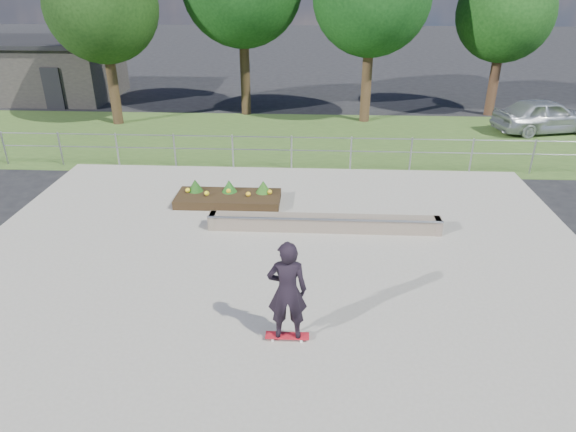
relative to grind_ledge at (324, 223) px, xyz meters
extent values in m
plane|color=black|center=(-1.06, -2.87, -0.26)|extent=(120.00, 120.00, 0.00)
cube|color=#345120|center=(-1.06, 8.13, -0.25)|extent=(30.00, 8.00, 0.02)
cube|color=gray|center=(-1.06, -2.87, -0.23)|extent=(15.00, 15.00, 0.06)
cylinder|color=#92949A|center=(-11.06, 4.63, 0.34)|extent=(0.06, 0.06, 1.20)
cylinder|color=gray|center=(-9.06, 4.63, 0.34)|extent=(0.06, 0.06, 1.20)
cylinder|color=#96999F|center=(-7.06, 4.63, 0.34)|extent=(0.06, 0.06, 1.20)
cylinder|color=gray|center=(-5.06, 4.63, 0.34)|extent=(0.06, 0.06, 1.20)
cylinder|color=#9B9EA3|center=(-3.06, 4.63, 0.34)|extent=(0.06, 0.06, 1.20)
cylinder|color=#919499|center=(-1.06, 4.63, 0.34)|extent=(0.06, 0.06, 1.20)
cylinder|color=#999BA1|center=(0.94, 4.63, 0.34)|extent=(0.06, 0.06, 1.20)
cylinder|color=gray|center=(2.94, 4.63, 0.34)|extent=(0.06, 0.06, 1.20)
cylinder|color=gray|center=(4.94, 4.63, 0.34)|extent=(0.06, 0.06, 1.20)
cylinder|color=gray|center=(6.94, 4.63, 0.34)|extent=(0.06, 0.06, 1.20)
cylinder|color=gray|center=(-1.06, 4.63, 0.89)|extent=(20.00, 0.04, 0.04)
cylinder|color=gray|center=(-1.06, 4.63, 0.44)|extent=(20.00, 0.04, 0.04)
cube|color=#2A2826|center=(-15.06, 15.13, 1.14)|extent=(8.00, 5.00, 2.80)
cube|color=black|center=(-15.06, 15.13, 2.64)|extent=(8.40, 5.40, 0.20)
cube|color=black|center=(-13.06, 12.58, 0.74)|extent=(0.90, 0.10, 2.00)
cylinder|color=#312213|center=(-9.06, 10.13, 1.20)|extent=(0.44, 0.44, 2.93)
sphere|color=black|center=(-9.06, 10.13, 4.61)|extent=(4.55, 4.55, 4.55)
cylinder|color=black|center=(-3.56, 12.13, 1.42)|extent=(0.44, 0.44, 3.38)
cylinder|color=#372516|center=(1.94, 11.13, 1.31)|extent=(0.44, 0.44, 3.15)
cylinder|color=#372116|center=(7.94, 12.63, 1.09)|extent=(0.44, 0.44, 2.70)
sphere|color=black|center=(7.94, 12.63, 4.24)|extent=(4.20, 4.20, 4.20)
cube|color=#67594C|center=(0.00, 0.00, 0.00)|extent=(6.00, 0.40, 0.40)
cylinder|color=gray|center=(0.00, -0.20, 0.20)|extent=(6.00, 0.06, 0.06)
cube|color=#65594B|center=(-2.90, 0.00, 0.00)|extent=(0.15, 0.42, 0.40)
cube|color=#6A5A4E|center=(2.90, 0.00, 0.00)|extent=(0.15, 0.42, 0.40)
cube|color=black|center=(-2.75, 1.61, -0.08)|extent=(3.00, 1.20, 0.25)
sphere|color=yellow|center=(-3.95, 1.71, 0.13)|extent=(0.14, 0.14, 0.14)
sphere|color=yellow|center=(-3.35, 1.51, 0.13)|extent=(0.14, 0.14, 0.14)
sphere|color=yellow|center=(-2.75, 1.71, 0.13)|extent=(0.14, 0.14, 0.14)
sphere|color=yellow|center=(-2.15, 1.51, 0.13)|extent=(0.14, 0.14, 0.14)
sphere|color=gold|center=(-1.55, 1.71, 0.13)|extent=(0.14, 0.14, 0.14)
cone|color=#174112|center=(-3.75, 1.86, 0.23)|extent=(0.44, 0.44, 0.36)
cone|color=#164B15|center=(-2.75, 1.86, 0.23)|extent=(0.44, 0.44, 0.36)
cone|color=#204F16|center=(-1.75, 1.86, 0.23)|extent=(0.44, 0.44, 0.36)
cylinder|color=silver|center=(-0.97, -4.51, -0.18)|extent=(0.05, 0.03, 0.05)
cylinder|color=white|center=(-0.97, -4.33, -0.18)|extent=(0.05, 0.03, 0.05)
cylinder|color=white|center=(-0.45, -4.51, -0.18)|extent=(0.05, 0.03, 0.05)
cylinder|color=white|center=(-0.45, -4.33, -0.18)|extent=(0.05, 0.03, 0.05)
cylinder|color=#939398|center=(-0.97, -4.42, -0.15)|extent=(0.02, 0.18, 0.02)
cylinder|color=gray|center=(-0.45, -4.42, -0.15)|extent=(0.02, 0.18, 0.02)
cube|color=#AD1521|center=(-0.71, -4.42, -0.13)|extent=(0.80, 0.21, 0.02)
imported|color=black|center=(-0.71, -4.42, 0.85)|extent=(0.73, 0.50, 1.94)
imported|color=#9FA4A8|center=(9.30, 9.73, 0.46)|extent=(4.51, 2.64, 1.44)
camera|label=1|loc=(-0.30, -11.92, 5.88)|focal=32.00mm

